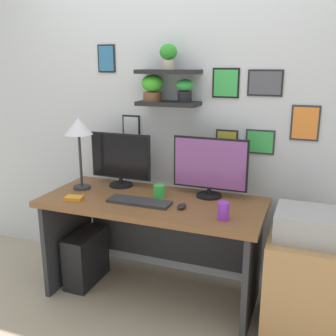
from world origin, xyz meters
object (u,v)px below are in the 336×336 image
object	(u,v)px
keyboard	(139,202)
computer_tower_left	(86,257)
computer_mouse	(182,206)
coffee_mug	(159,191)
water_cup	(223,211)
desk_lamp	(79,131)
scissors_tray	(74,198)
monitor_left	(121,159)
monitor_right	(210,167)
drawer_cabinet	(302,286)
desk	(155,225)
printer	(308,225)

from	to	relation	value
keyboard	computer_tower_left	size ratio (longest dim) A/B	1.08
computer_mouse	coffee_mug	xyz separation A→B (m)	(-0.22, 0.15, 0.03)
computer_mouse	water_cup	size ratio (longest dim) A/B	0.82
desk_lamp	scissors_tray	xyz separation A→B (m)	(0.09, -0.24, -0.43)
monitor_left	keyboard	world-z (taller)	monitor_left
monitor_left	monitor_right	xyz separation A→B (m)	(0.70, 0.00, 0.01)
keyboard	drawer_cabinet	distance (m)	1.17
monitor_left	computer_mouse	distance (m)	0.70
desk	monitor_right	size ratio (longest dim) A/B	2.91
drawer_cabinet	keyboard	bearing A→B (deg)	-177.59
monitor_left	water_cup	size ratio (longest dim) A/B	4.43
monitor_left	water_cup	distance (m)	0.99
monitor_left	coffee_mug	distance (m)	0.44
computer_tower_left	drawer_cabinet	bearing A→B (deg)	-1.33
desk_lamp	printer	world-z (taller)	desk_lamp
printer	coffee_mug	bearing A→B (deg)	173.71
desk	monitor_right	bearing A→B (deg)	24.93
computer_mouse	desk	bearing A→B (deg)	150.76
keyboard	monitor_right	bearing A→B (deg)	37.08
desk_lamp	computer_tower_left	size ratio (longest dim) A/B	1.32
monitor_right	printer	distance (m)	0.76
desk	scissors_tray	size ratio (longest dim) A/B	12.95
computer_mouse	computer_tower_left	world-z (taller)	computer_mouse
desk	keyboard	size ratio (longest dim) A/B	3.53
computer_mouse	computer_tower_left	bearing A→B (deg)	174.63
coffee_mug	monitor_left	bearing A→B (deg)	158.15
desk	drawer_cabinet	distance (m)	1.06
desk	monitor_right	distance (m)	0.58
monitor_right	computer_tower_left	bearing A→B (deg)	-166.10
monitor_left	computer_mouse	world-z (taller)	monitor_left
coffee_mug	water_cup	xyz separation A→B (m)	(0.52, -0.24, 0.01)
coffee_mug	drawer_cabinet	world-z (taller)	coffee_mug
desk	scissors_tray	distance (m)	0.61
monitor_right	coffee_mug	distance (m)	0.40
computer_tower_left	printer	bearing A→B (deg)	-1.33
scissors_tray	monitor_right	bearing A→B (deg)	25.48
computer_mouse	desk_lamp	xyz separation A→B (m)	(-0.85, 0.13, 0.43)
monitor_left	scissors_tray	size ratio (longest dim) A/B	4.06
monitor_right	desk_lamp	xyz separation A→B (m)	(-0.95, -0.17, 0.22)
monitor_left	computer_tower_left	xyz separation A→B (m)	(-0.21, -0.23, -0.76)
monitor_right	keyboard	world-z (taller)	monitor_right
monitor_left	printer	world-z (taller)	monitor_left
drawer_cabinet	printer	distance (m)	0.41
computer_mouse	drawer_cabinet	size ratio (longest dim) A/B	0.14
monitor_left	scissors_tray	distance (m)	0.48
monitor_left	water_cup	xyz separation A→B (m)	(0.90, -0.39, -0.16)
desk	coffee_mug	world-z (taller)	coffee_mug
desk	computer_mouse	world-z (taller)	computer_mouse
monitor_right	computer_tower_left	xyz separation A→B (m)	(-0.91, -0.23, -0.76)
monitor_left	coffee_mug	xyz separation A→B (m)	(0.38, -0.15, -0.17)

